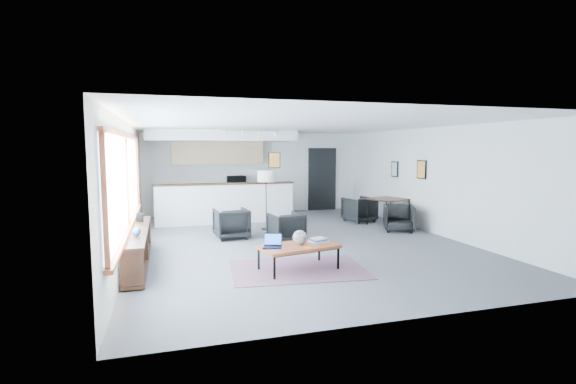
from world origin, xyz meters
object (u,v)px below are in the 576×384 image
object	(u,v)px
book_stack	(318,240)
armchair_left	(231,222)
ceramic_pot	(300,237)
armchair_right	(286,226)
microwave	(236,180)
laptop	(273,243)
dining_chair_far	(359,210)
dining_chair_near	(399,219)
coffee_table	(299,247)
dining_table	(388,201)
floor_lamp	(266,178)

from	to	relation	value
book_stack	armchair_left	world-z (taller)	armchair_left
ceramic_pot	armchair_right	size ratio (longest dim) A/B	0.34
ceramic_pot	book_stack	xyz separation A→B (m)	(0.36, 0.04, -0.08)
armchair_left	microwave	world-z (taller)	microwave
microwave	armchair_right	bearing A→B (deg)	-90.03
laptop	dining_chair_far	bearing A→B (deg)	68.05
book_stack	dining_chair_near	size ratio (longest dim) A/B	0.53
coffee_table	dining_table	world-z (taller)	dining_table
coffee_table	armchair_right	world-z (taller)	armchair_right
floor_lamp	dining_chair_near	distance (m)	3.52
laptop	armchair_left	xyz separation A→B (m)	(-0.26, 2.86, -0.11)
dining_chair_far	laptop	bearing A→B (deg)	34.40
armchair_right	microwave	world-z (taller)	microwave
microwave	dining_table	bearing A→B (deg)	-45.09
armchair_right	floor_lamp	xyz separation A→B (m)	(-0.09, 1.52, 0.96)
book_stack	dining_chair_far	bearing A→B (deg)	55.36
floor_lamp	armchair_right	bearing A→B (deg)	-86.63
coffee_table	armchair_left	xyz separation A→B (m)	(-0.72, 2.87, -0.02)
dining_chair_far	dining_chair_near	bearing A→B (deg)	88.50
laptop	armchair_left	distance (m)	2.88
ceramic_pot	armchair_right	xyz separation A→B (m)	(0.37, 2.14, -0.20)
book_stack	floor_lamp	world-z (taller)	floor_lamp
armchair_right	microwave	bearing A→B (deg)	-92.95
floor_lamp	microwave	bearing A→B (deg)	97.68
dining_chair_far	coffee_table	bearing A→B (deg)	38.26
book_stack	armchair_right	bearing A→B (deg)	89.77
armchair_left	armchair_right	bearing A→B (deg)	144.64
laptop	dining_table	size ratio (longest dim) A/B	0.33
coffee_table	laptop	size ratio (longest dim) A/B	3.87
ceramic_pot	armchair_left	world-z (taller)	armchair_left
book_stack	dining_chair_far	xyz separation A→B (m)	(2.73, 3.95, -0.14)
armchair_right	dining_table	world-z (taller)	dining_table
book_stack	armchair_left	xyz separation A→B (m)	(-1.12, 2.77, -0.09)
dining_table	laptop	bearing A→B (deg)	-141.08
microwave	armchair_left	bearing A→B (deg)	-107.60
book_stack	microwave	world-z (taller)	microwave
dining_chair_far	microwave	size ratio (longest dim) A/B	1.23
dining_chair_near	microwave	size ratio (longest dim) A/B	1.17
coffee_table	microwave	distance (m)	6.31
coffee_table	floor_lamp	world-z (taller)	floor_lamp
coffee_table	dining_table	xyz separation A→B (m)	(3.63, 3.31, 0.27)
ceramic_pot	dining_table	xyz separation A→B (m)	(3.59, 3.25, 0.11)
armchair_right	dining_chair_far	bearing A→B (deg)	-154.79
floor_lamp	dining_chair_far	xyz separation A→B (m)	(2.81, 0.33, -0.99)
armchair_right	dining_table	xyz separation A→B (m)	(3.23, 1.11, 0.31)
armchair_right	microwave	size ratio (longest dim) A/B	1.33
armchair_right	laptop	bearing A→B (deg)	59.37
book_stack	dining_table	size ratio (longest dim) A/B	0.30
laptop	ceramic_pot	world-z (taller)	ceramic_pot
ceramic_pot	floor_lamp	distance (m)	3.74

